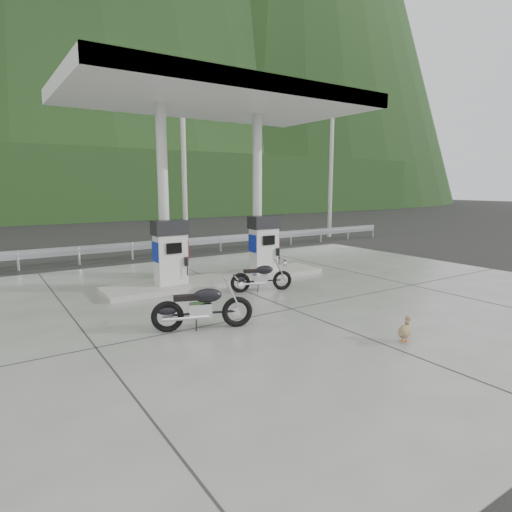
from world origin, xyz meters
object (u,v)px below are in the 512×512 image
gas_pump_right (264,244)px  motorcycle_right (262,277)px  gas_pump_left (170,252)px  duck (405,332)px  motorcycle_left (203,307)px

gas_pump_right → motorcycle_right: (-1.20, -1.63, -0.66)m
gas_pump_left → gas_pump_right: size_ratio=1.00×
gas_pump_right → motorcycle_right: gas_pump_right is taller
gas_pump_left → duck: bearing=-72.4°
gas_pump_right → duck: (-1.18, -6.39, -0.85)m
gas_pump_left → motorcycle_left: (-0.81, -3.64, -0.59)m
gas_pump_right → duck: bearing=-100.5°
gas_pump_left → gas_pump_right: same height
gas_pump_right → motorcycle_right: bearing=-126.4°
gas_pump_left → duck: size_ratio=3.29×
motorcycle_left → duck: (2.83, -2.75, -0.26)m
motorcycle_left → duck: 3.95m
gas_pump_left → motorcycle_right: (2.00, -1.63, -0.66)m
motorcycle_right → duck: size_ratio=3.01×
gas_pump_right → motorcycle_right: size_ratio=1.09×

